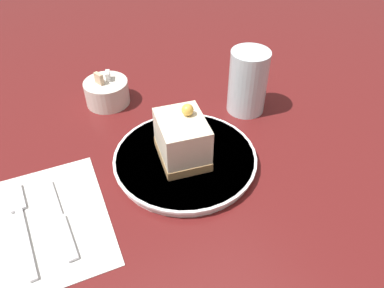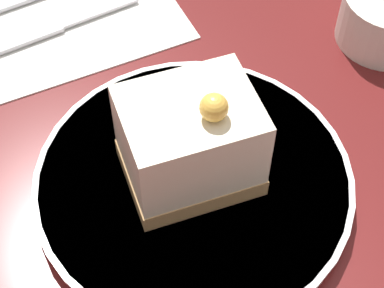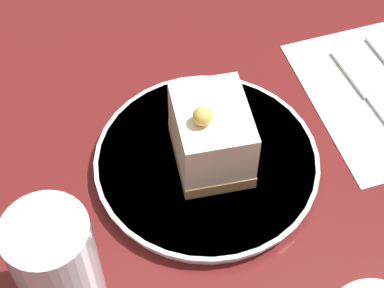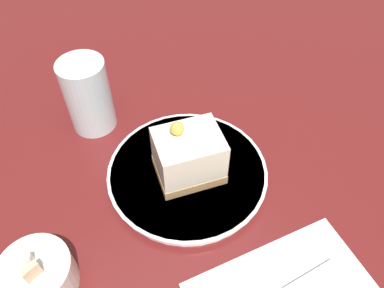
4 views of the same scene
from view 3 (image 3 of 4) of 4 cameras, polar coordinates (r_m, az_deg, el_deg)
ground_plane at (r=0.67m, az=0.10°, el=-4.84°), size 4.00×4.00×0.00m
plate at (r=0.69m, az=1.31°, el=-1.66°), size 0.24×0.24×0.02m
cake_slice at (r=0.65m, az=1.75°, el=0.79°), size 0.09×0.11×0.10m
knife at (r=0.79m, az=14.95°, el=4.89°), size 0.02×0.16×0.00m
drinking_glass at (r=0.58m, az=-11.96°, el=-10.46°), size 0.07×0.07×0.13m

